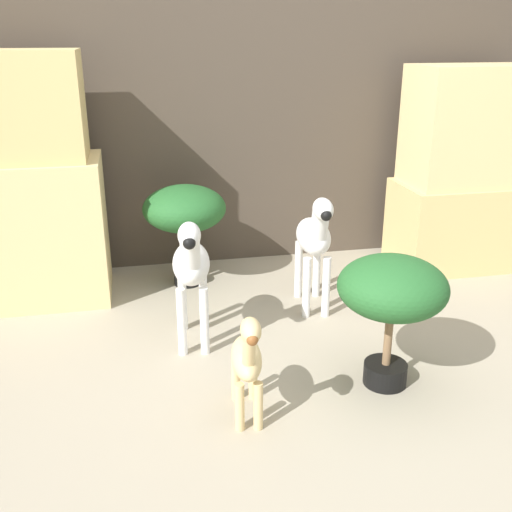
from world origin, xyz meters
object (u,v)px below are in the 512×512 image
Objects in this scene: zebra_left at (191,266)px; giraffe_figurine at (247,359)px; potted_palm_front at (392,293)px; potted_palm_back at (185,211)px; zebra_right at (315,238)px.

giraffe_figurine is at bearing -77.65° from zebra_left.
potted_palm_back is (-0.69, 1.19, 0.03)m from potted_palm_front.
zebra_right reaches higher than potted_palm_back.
giraffe_figurine is 0.63m from potted_palm_front.
giraffe_figurine is 0.84× the size of potted_palm_back.
zebra_right reaches higher than potted_palm_front.
potted_palm_back is (0.04, 0.71, 0.04)m from zebra_left.
giraffe_figurine is (0.13, -0.60, -0.14)m from zebra_left.
zebra_left is 1.17× the size of potted_palm_front.
potted_palm_back reaches higher than giraffe_figurine.
zebra_right is 0.69m from zebra_left.
potted_palm_front is at bearing 11.35° from giraffe_figurine.
giraffe_figurine is 0.88× the size of potted_palm_front.
zebra_left reaches higher than potted_palm_front.
potted_palm_back is (-0.60, 0.46, 0.04)m from zebra_right.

